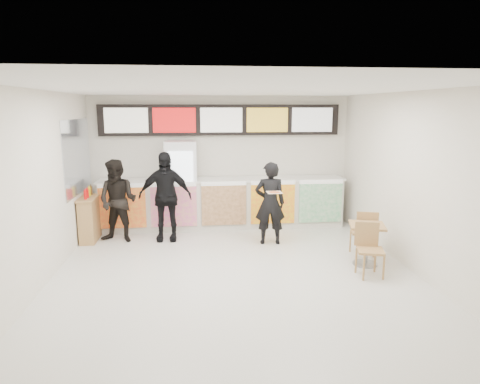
{
  "coord_description": "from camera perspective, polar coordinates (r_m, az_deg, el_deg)",
  "views": [
    {
      "loc": [
        -0.66,
        -6.49,
        2.72
      ],
      "look_at": [
        0.19,
        1.2,
        1.2
      ],
      "focal_mm": 32.0,
      "sensor_mm": 36.0,
      "label": 1
    }
  ],
  "objects": [
    {
      "name": "floor",
      "position": [
        7.07,
        -0.46,
        -11.5
      ],
      "size": [
        7.0,
        7.0,
        0.0
      ],
      "primitive_type": "plane",
      "color": "beige",
      "rests_on": "ground"
    },
    {
      "name": "ceiling",
      "position": [
        6.53,
        -0.51,
        13.59
      ],
      "size": [
        7.0,
        7.0,
        0.0
      ],
      "primitive_type": "plane",
      "rotation": [
        3.14,
        0.0,
        0.0
      ],
      "color": "white",
      "rests_on": "wall_back"
    },
    {
      "name": "wall_back",
      "position": [
        10.09,
        -2.51,
        4.18
      ],
      "size": [
        6.0,
        0.0,
        6.0
      ],
      "primitive_type": "plane",
      "rotation": [
        1.57,
        0.0,
        0.0
      ],
      "color": "silver",
      "rests_on": "floor"
    },
    {
      "name": "wall_left",
      "position": [
        7.01,
        -25.7,
        -0.01
      ],
      "size": [
        0.0,
        7.0,
        7.0
      ],
      "primitive_type": "plane",
      "rotation": [
        1.57,
        0.0,
        1.57
      ],
      "color": "silver",
      "rests_on": "floor"
    },
    {
      "name": "wall_right",
      "position": [
        7.55,
        22.8,
        0.96
      ],
      "size": [
        0.0,
        7.0,
        7.0
      ],
      "primitive_type": "plane",
      "rotation": [
        1.57,
        0.0,
        -1.57
      ],
      "color": "silver",
      "rests_on": "floor"
    },
    {
      "name": "service_counter",
      "position": [
        9.84,
        -2.31,
        -1.47
      ],
      "size": [
        5.56,
        0.77,
        1.14
      ],
      "color": "silver",
      "rests_on": "floor"
    },
    {
      "name": "menu_board",
      "position": [
        9.93,
        -2.53,
        9.57
      ],
      "size": [
        5.5,
        0.14,
        0.7
      ],
      "color": "black",
      "rests_on": "wall_back"
    },
    {
      "name": "drinks_fridge",
      "position": [
        9.76,
        -7.82,
        0.89
      ],
      "size": [
        0.7,
        0.67,
        2.0
      ],
      "color": "white",
      "rests_on": "floor"
    },
    {
      "name": "mirror_panel",
      "position": [
        9.29,
        -20.85,
        4.42
      ],
      "size": [
        0.01,
        2.0,
        1.5
      ],
      "primitive_type": "cube",
      "color": "#B2B7BF",
      "rests_on": "wall_left"
    },
    {
      "name": "customer_main",
      "position": [
        8.62,
        4.01,
        -1.5
      ],
      "size": [
        0.64,
        0.45,
        1.68
      ],
      "primitive_type": "imported",
      "rotation": [
        0.0,
        0.0,
        3.06
      ],
      "color": "black",
      "rests_on": "floor"
    },
    {
      "name": "customer_left",
      "position": [
        9.07,
        -15.96,
        -1.18
      ],
      "size": [
        0.98,
        0.86,
        1.71
      ],
      "primitive_type": "imported",
      "rotation": [
        0.0,
        0.0,
        -0.3
      ],
      "color": "black",
      "rests_on": "floor"
    },
    {
      "name": "customer_mid",
      "position": [
        8.94,
        -9.97,
        -0.59
      ],
      "size": [
        1.12,
        0.54,
        1.86
      ],
      "primitive_type": "imported",
      "rotation": [
        0.0,
        0.0,
        -0.08
      ],
      "color": "black",
      "rests_on": "floor"
    },
    {
      "name": "pizza_slice",
      "position": [
        8.12,
        4.61,
        -0.0
      ],
      "size": [
        0.36,
        0.36,
        0.02
      ],
      "color": "beige",
      "rests_on": "customer_main"
    },
    {
      "name": "cafe_table",
      "position": [
        7.82,
        16.51,
        -5.76
      ],
      "size": [
        0.79,
        1.54,
        0.87
      ],
      "rotation": [
        0.0,
        0.0,
        -0.27
      ],
      "color": "#A47E4B",
      "rests_on": "floor"
    },
    {
      "name": "condiment_ledge",
      "position": [
        9.41,
        -19.41,
        -3.34
      ],
      "size": [
        0.33,
        0.82,
        1.1
      ],
      "color": "#A47E4B",
      "rests_on": "floor"
    }
  ]
}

